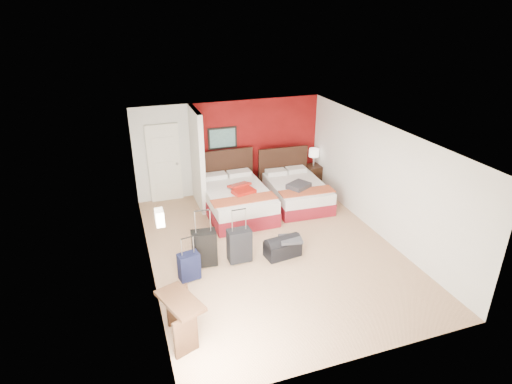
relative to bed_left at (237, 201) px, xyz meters
name	(u,v)px	position (x,y,z in m)	size (l,w,h in m)	color
ground	(272,249)	(0.23, -1.87, -0.32)	(6.50, 6.50, 0.00)	tan
room_walls	(190,178)	(-1.17, -0.45, 0.94)	(5.02, 6.52, 2.50)	silver
red_accent_panel	(256,145)	(0.98, 1.36, 0.93)	(3.50, 0.04, 2.50)	maroon
partition_wall	(198,159)	(-0.77, 0.74, 0.93)	(0.12, 1.20, 2.50)	silver
entry_door	(164,163)	(-1.52, 1.33, 0.70)	(0.82, 0.06, 2.05)	silver
bed_left	(237,201)	(0.00, 0.00, 0.00)	(1.49, 2.13, 0.64)	white
bed_right	(297,193)	(1.63, 0.01, -0.04)	(1.33, 1.90, 0.57)	silver
red_suitcase_open	(241,189)	(0.10, -0.10, 0.36)	(0.52, 0.71, 0.09)	#A6170E
jacket_bundle	(299,186)	(1.53, -0.29, 0.31)	(0.53, 0.42, 0.13)	#37373C
nightstand	(313,176)	(2.52, 0.93, -0.01)	(0.44, 0.44, 0.61)	black
table_lamp	(314,157)	(2.52, 0.93, 0.54)	(0.28, 0.28, 0.49)	white
suitcase_black	(204,249)	(-1.25, -1.99, 0.04)	(0.48, 0.30, 0.72)	black
suitcase_charcoal	(239,246)	(-0.56, -2.09, 0.02)	(0.46, 0.29, 0.68)	black
suitcase_navy	(189,268)	(-1.63, -2.38, -0.05)	(0.39, 0.24, 0.53)	black
duffel_bag	(283,248)	(0.34, -2.18, -0.14)	(0.72, 0.38, 0.36)	black
jacket_draped	(291,239)	(0.49, -2.23, 0.07)	(0.44, 0.37, 0.06)	#37373C
desk	(181,318)	(-2.02, -3.83, 0.04)	(0.43, 0.86, 0.72)	#321C10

